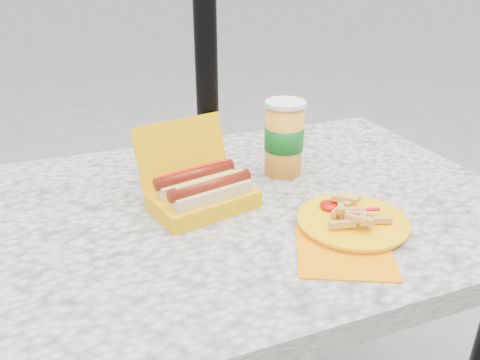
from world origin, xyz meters
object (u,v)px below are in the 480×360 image
object	(u,v)px
fries_plate	(351,222)
soda_cup	(284,138)
umbrella_pole	(205,22)
hotdog_box	(201,190)

from	to	relation	value
fries_plate	soda_cup	bearing A→B (deg)	92.17
soda_cup	fries_plate	bearing A→B (deg)	-87.83
umbrella_pole	soda_cup	xyz separation A→B (m)	(0.17, -0.06, -0.26)
umbrella_pole	hotdog_box	distance (m)	0.35
umbrella_pole	hotdog_box	xyz separation A→B (m)	(-0.07, -0.15, -0.31)
hotdog_box	fries_plate	xyz separation A→B (m)	(0.24, -0.19, -0.03)
hotdog_box	fries_plate	distance (m)	0.31
fries_plate	hotdog_box	bearing A→B (deg)	142.69
fries_plate	umbrella_pole	bearing A→B (deg)	117.63
hotdog_box	soda_cup	world-z (taller)	soda_cup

